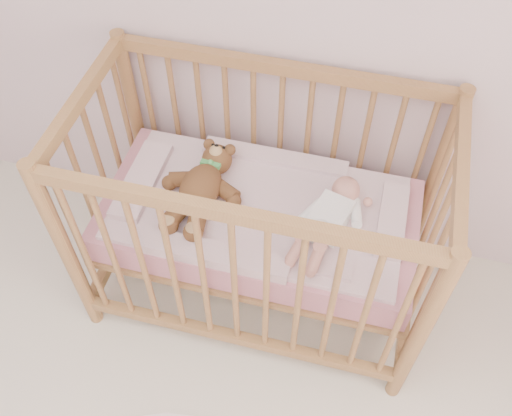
% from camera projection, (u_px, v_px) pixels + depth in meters
% --- Properties ---
extents(crib, '(1.36, 0.76, 1.00)m').
position_uv_depth(crib, '(259.00, 217.00, 2.24)').
color(crib, '#9F7B43').
rests_on(crib, floor).
extents(mattress, '(1.22, 0.62, 0.13)m').
position_uv_depth(mattress, '(259.00, 220.00, 2.25)').
color(mattress, '#C67B88').
rests_on(mattress, crib).
extents(blanket, '(1.10, 0.58, 0.06)m').
position_uv_depth(blanket, '(259.00, 208.00, 2.19)').
color(blanket, '#D2909E').
rests_on(blanket, mattress).
extents(baby, '(0.35, 0.52, 0.12)m').
position_uv_depth(baby, '(330.00, 214.00, 2.08)').
color(baby, white).
rests_on(baby, blanket).
extents(teddy_bear, '(0.38, 0.51, 0.13)m').
position_uv_depth(teddy_bear, '(200.00, 186.00, 2.15)').
color(teddy_bear, brown).
rests_on(teddy_bear, blanket).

